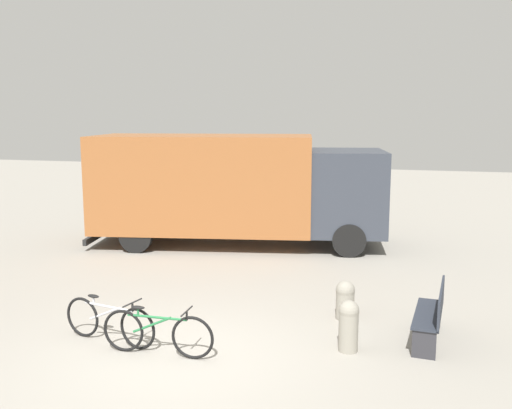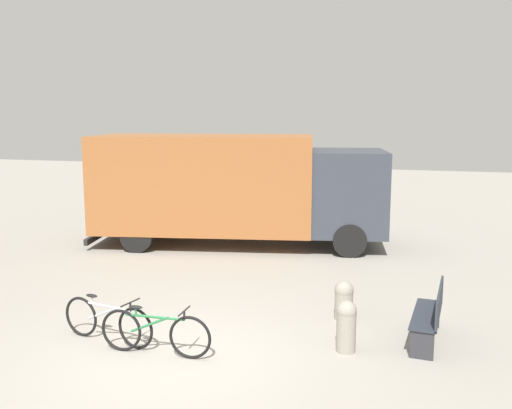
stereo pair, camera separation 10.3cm
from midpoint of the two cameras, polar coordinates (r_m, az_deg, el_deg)
name	(u,v)px [view 1 (the left image)]	position (r m, az deg, el deg)	size (l,w,h in m)	color
ground_plane	(177,358)	(8.72, -8.28, -14.98)	(60.00, 60.00, 0.00)	gray
delivery_truck	(234,185)	(15.39, -2.41, 1.95)	(8.10, 3.89, 2.96)	#99592D
park_bench	(433,313)	(9.42, 16.98, -10.32)	(0.53, 1.51, 0.89)	#282D38
bicycle_near	(109,321)	(9.34, -14.80, -11.21)	(1.72, 0.50, 0.73)	black
bicycle_middle	(157,332)	(8.74, -10.20, -12.49)	(1.75, 0.44, 0.73)	black
bollard_near_bench	(349,324)	(8.82, 8.90, -11.69)	(0.31, 0.31, 0.79)	gray
bollard_far_bench	(345,298)	(10.14, 8.62, -9.27)	(0.33, 0.33, 0.68)	gray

